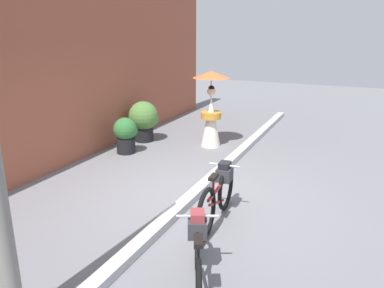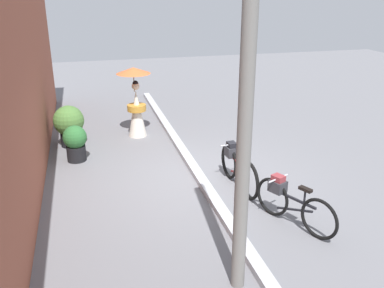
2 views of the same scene
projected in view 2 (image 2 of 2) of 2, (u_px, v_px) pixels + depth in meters
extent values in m
plane|color=slate|center=(198.00, 177.00, 8.80)|extent=(30.00, 30.00, 0.00)
cube|color=brown|center=(18.00, 103.00, 7.36)|extent=(14.00, 0.40, 3.69)
cube|color=#B2B2B7|center=(198.00, 175.00, 8.78)|extent=(14.00, 0.20, 0.12)
torus|color=black|center=(229.00, 161.00, 8.69)|extent=(0.74, 0.11, 0.73)
torus|color=black|center=(250.00, 181.00, 7.83)|extent=(0.74, 0.11, 0.73)
cube|color=maroon|center=(239.00, 163.00, 8.20)|extent=(0.81, 0.09, 0.04)
cube|color=maroon|center=(239.00, 173.00, 8.28)|extent=(0.71, 0.08, 0.26)
cylinder|color=maroon|center=(243.00, 161.00, 8.01)|extent=(0.03, 0.03, 0.30)
cube|color=black|center=(243.00, 154.00, 7.95)|extent=(0.23, 0.10, 0.05)
cylinder|color=silver|center=(232.00, 145.00, 8.46)|extent=(0.06, 0.48, 0.03)
cube|color=#333338|center=(231.00, 152.00, 8.51)|extent=(0.27, 0.24, 0.20)
cube|color=black|center=(232.00, 146.00, 8.46)|extent=(0.21, 0.17, 0.14)
torus|color=black|center=(272.00, 197.00, 7.28)|extent=(0.65, 0.34, 0.69)
torus|color=black|center=(319.00, 219.00, 6.60)|extent=(0.65, 0.34, 0.69)
cube|color=black|center=(295.00, 199.00, 6.89)|extent=(0.74, 0.37, 0.04)
cube|color=black|center=(294.00, 210.00, 6.96)|extent=(0.65, 0.32, 0.25)
cylinder|color=black|center=(305.00, 197.00, 6.72)|extent=(0.03, 0.03, 0.29)
cube|color=black|center=(306.00, 189.00, 6.67)|extent=(0.24, 0.17, 0.05)
cylinder|color=silver|center=(278.00, 179.00, 7.08)|extent=(0.23, 0.45, 0.03)
cube|color=#333338|center=(278.00, 186.00, 7.13)|extent=(0.33, 0.31, 0.20)
cube|color=maroon|center=(278.00, 179.00, 7.08)|extent=(0.25, 0.23, 0.14)
cone|color=silver|center=(137.00, 113.00, 11.00)|extent=(0.48, 0.48, 1.24)
cylinder|color=#C1842D|center=(137.00, 108.00, 10.95)|extent=(0.49, 0.49, 0.16)
sphere|color=beige|center=(136.00, 86.00, 10.74)|extent=(0.20, 0.20, 0.20)
sphere|color=black|center=(135.00, 83.00, 10.72)|extent=(0.15, 0.15, 0.15)
cylinder|color=olive|center=(134.00, 81.00, 10.74)|extent=(0.02, 0.02, 0.55)
cone|color=orange|center=(133.00, 70.00, 10.64)|extent=(0.87, 0.87, 0.16)
cylinder|color=black|center=(71.00, 139.00, 10.48)|extent=(0.48, 0.48, 0.35)
sphere|color=#4C7A38|center=(69.00, 121.00, 10.31)|extent=(0.74, 0.74, 0.74)
sphere|color=#4C7A38|center=(74.00, 122.00, 10.54)|extent=(0.41, 0.41, 0.41)
cylinder|color=black|center=(76.00, 153.00, 9.59)|extent=(0.43, 0.43, 0.35)
sphere|color=#2D6B33|center=(75.00, 137.00, 9.45)|extent=(0.53, 0.53, 0.53)
sphere|color=#2D6B33|center=(79.00, 138.00, 9.61)|extent=(0.29, 0.29, 0.29)
cylinder|color=slate|center=(245.00, 114.00, 4.82)|extent=(0.18, 0.18, 4.80)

